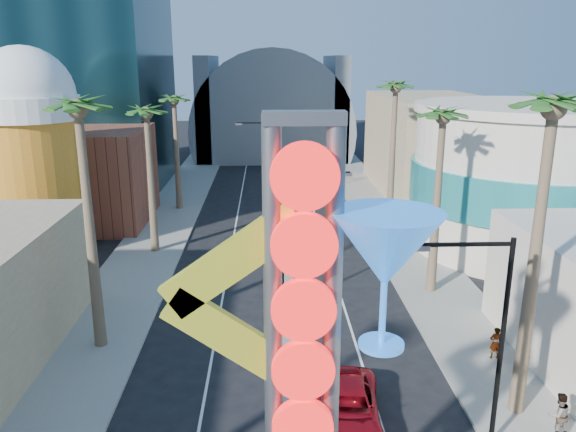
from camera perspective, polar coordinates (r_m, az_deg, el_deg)
The scene contains 21 objects.
sidewalk_west at distance 46.90m, azimuth -12.78°, elevation -1.48°, with size 5.00×100.00×0.15m, color gray.
sidewalk_east at distance 47.22m, azimuth 10.51°, elevation -1.23°, with size 5.00×100.00×0.15m, color gray.
median at distance 48.97m, azimuth -1.16°, elevation -0.35°, with size 1.60×84.00×0.15m, color gray.
brick_filler_west at distance 50.37m, azimuth -19.75°, elevation 3.77°, with size 10.00×10.00×8.00m, color brown.
filler_east at distance 60.09m, azimuth 14.18°, elevation 6.99°, with size 10.00×20.00×10.00m, color tan.
beer_mug at distance 42.67m, azimuth -24.64°, elevation 6.51°, with size 7.00×7.00×14.50m.
turquoise_building at distance 44.14m, azimuth 23.12°, elevation 3.51°, with size 16.60×16.60×10.60m.
canopy at distance 81.58m, azimuth -1.63°, elevation 9.16°, with size 22.00×16.00×22.00m.
neon_sign at distance 13.66m, azimuth 4.98°, elevation -11.87°, with size 6.53×2.60×12.55m.
streetlight_0 at distance 30.36m, azimuth 0.46°, elevation -1.02°, with size 3.79×0.25×8.00m.
streetlight_1 at distance 53.76m, azimuth -1.90°, elevation 6.35°, with size 3.79×0.25×8.00m.
streetlight_2 at distance 20.60m, azimuth 19.83°, elevation -10.54°, with size 3.45×0.25×8.00m.
palm_1 at distance 26.50m, azimuth -20.43°, elevation 8.69°, with size 2.40×2.40×12.70m.
palm_2 at distance 40.11m, azimuth -14.16°, elevation 9.32°, with size 2.40×2.40×11.20m.
palm_3 at distance 51.87m, azimuth -11.48°, elevation 10.83°, with size 2.40×2.40×11.20m.
palm_5 at distance 21.55m, azimuth 25.15°, elevation 7.98°, with size 2.40×2.40×13.20m.
palm_6 at distance 32.77m, azimuth 15.42°, elevation 8.69°, with size 2.40×2.40×11.70m.
palm_7 at distance 44.24m, azimuth 10.85°, elevation 11.82°, with size 2.40×2.40×12.70m.
red_pickup at distance 22.77m, azimuth 6.03°, elevation -18.83°, with size 2.47×5.36×1.49m, color maroon.
pedestrian_a at distance 28.30m, azimuth 20.31°, elevation -11.99°, with size 0.57×0.37×1.56m, color gray.
pedestrian_b at distance 24.00m, azimuth 25.80°, elevation -17.71°, with size 0.85×0.66×1.74m, color gray.
Camera 1 is at (-0.80, -9.05, 13.62)m, focal length 35.00 mm.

